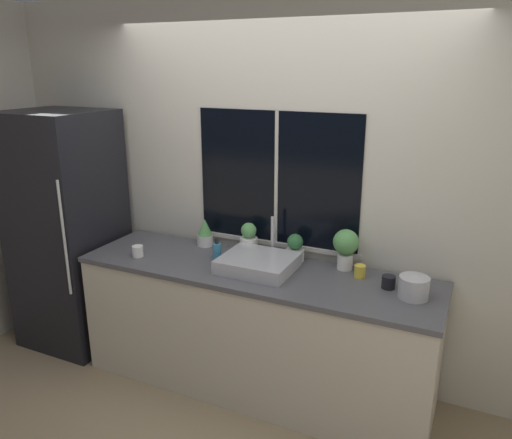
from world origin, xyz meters
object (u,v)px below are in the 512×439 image
Objects in this scene: sink at (258,263)px; kettle at (414,287)px; soap_bottle at (217,251)px; mug_white at (138,251)px; mug_black at (388,282)px; refrigerator at (68,231)px; potted_plant_far_left at (205,233)px; potted_plant_center_left at (249,239)px; potted_plant_center_right at (295,248)px; potted_plant_far_right at (346,246)px; mug_yellow at (360,271)px.

sink is 1.00m from kettle.
soap_bottle is 0.57m from mug_white.
sink is at bearing 179.85° from kettle.
mug_black is (0.85, 0.07, -0.01)m from sink.
refrigerator reaches higher than mug_black.
potted_plant_center_left is at bearing 0.00° from potted_plant_far_left.
sink reaches higher than mug_white.
soap_bottle is 1.34m from kettle.
potted_plant_center_left is (-0.19, 0.25, 0.06)m from sink.
potted_plant_center_right is (0.72, -0.00, -0.01)m from potted_plant_far_left.
refrigerator is at bearing 171.00° from mug_white.
mug_black is at bearing 2.29° from refrigerator.
sink reaches higher than mug_black.
potted_plant_far_right is (0.36, 0.00, 0.08)m from potted_plant_center_right.
potted_plant_center_right is 0.71m from mug_black.
refrigerator is at bearing -177.71° from mug_black.
sink is at bearing -6.29° from soap_bottle.
refrigerator is 1.66m from sink.
mug_white is at bearing -175.37° from kettle.
sink reaches higher than potted_plant_center_right.
potted_plant_center_right is 1.28× the size of soap_bottle.
kettle is at bearing -11.91° from potted_plant_center_left.
potted_plant_center_right is (1.83, 0.28, 0.05)m from refrigerator.
mug_white is at bearing -128.12° from potted_plant_far_left.
potted_plant_far_right is 1.57× the size of kettle.
potted_plant_far_right reaches higher than mug_black.
kettle is at bearing 4.63° from mug_white.
sink is 2.29× the size of potted_plant_far_left.
mug_yellow is (0.48, -0.09, -0.05)m from potted_plant_center_right.
sink is 2.70× the size of kettle.
sink is at bearing -24.09° from potted_plant_far_left.
mug_yellow is 0.22m from mug_black.
potted_plant_far_right is (2.19, 0.28, 0.12)m from refrigerator.
potted_plant_far_left is (1.10, 0.28, 0.06)m from refrigerator.
soap_bottle is at bearing -43.71° from potted_plant_far_left.
kettle is (1.20, -0.25, -0.03)m from potted_plant_center_left.
refrigerator is 3.96× the size of sink.
refrigerator is 22.86× the size of mug_yellow.
potted_plant_far_right reaches higher than potted_plant_center_right.
sink is 2.10× the size of potted_plant_center_left.
potted_plant_far_right is 0.20m from mug_yellow.
potted_plant_center_right is 0.88m from kettle.
soap_bottle is 0.99m from mug_yellow.
mug_white is (-1.04, -0.40, -0.05)m from potted_plant_center_right.
mug_black is (0.32, -0.18, -0.13)m from potted_plant_far_right.
potted_plant_center_right is at bearing 169.03° from mug_yellow.
mug_black is at bearing 155.25° from kettle.
mug_white is 1.89m from kettle.
mug_yellow is (0.65, 0.16, -0.00)m from sink.
potted_plant_far_left is at bearing 14.20° from refrigerator.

